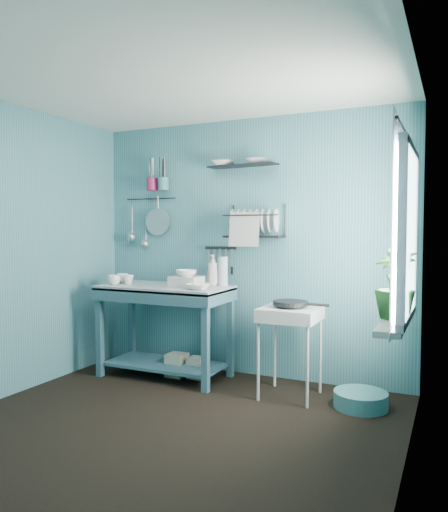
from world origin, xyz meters
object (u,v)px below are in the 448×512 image
at_px(frying_pan, 290,303).
at_px(utensil_cup_teal, 163,184).
at_px(potted_plant, 395,283).
at_px(storage_tin_large, 177,365).
at_px(mug_left, 114,280).
at_px(mug_right, 122,278).
at_px(floor_basin, 361,400).
at_px(dish_rack, 254,221).
at_px(water_bottle, 223,271).
at_px(utensil_cup_magenta, 152,184).
at_px(storage_tin_small, 196,368).
at_px(mug_mid, 128,280).
at_px(work_counter, 165,331).
at_px(wash_tub, 186,282).
at_px(colander, 158,222).
at_px(hotplate_stand, 290,352).
at_px(soap_bottle, 213,270).

relative_size(frying_pan, utensil_cup_teal, 2.31).
height_order(potted_plant, storage_tin_large, potted_plant).
height_order(mug_left, mug_right, same).
bearing_deg(floor_basin, dish_rack, 160.68).
height_order(water_bottle, dish_rack, dish_rack).
bearing_deg(storage_tin_large, floor_basin, -4.13).
relative_size(dish_rack, utensil_cup_magenta, 4.23).
bearing_deg(utensil_cup_magenta, storage_tin_small, -21.94).
bearing_deg(mug_mid, utensil_cup_teal, 68.72).
height_order(work_counter, floor_basin, work_counter).
xyz_separation_m(wash_tub, water_bottle, (0.27, 0.24, 0.09)).
relative_size(mug_left, water_bottle, 0.44).
distance_m(mug_right, floor_basin, 2.53).
bearing_deg(colander, mug_right, -116.11).
height_order(utensil_cup_magenta, utensil_cup_teal, utensil_cup_magenta).
distance_m(hotplate_stand, storage_tin_large, 1.21).
distance_m(mug_mid, soap_bottle, 0.85).
bearing_deg(colander, work_counter, -49.91).
bearing_deg(wash_tub, mug_left, -169.14).
xyz_separation_m(wash_tub, dish_rack, (0.56, 0.32, 0.57)).
bearing_deg(frying_pan, utensil_cup_teal, 165.16).
height_order(soap_bottle, storage_tin_small, soap_bottle).
relative_size(water_bottle, frying_pan, 0.93).
relative_size(mug_left, dish_rack, 0.22).
distance_m(hotplate_stand, storage_tin_small, 1.03).
relative_size(water_bottle, storage_tin_large, 1.27).
height_order(mug_mid, utensil_cup_teal, utensil_cup_teal).
height_order(water_bottle, storage_tin_large, water_bottle).
height_order(work_counter, water_bottle, water_bottle).
distance_m(work_counter, wash_tub, 0.55).
bearing_deg(dish_rack, floor_basin, -16.22).
xyz_separation_m(utensil_cup_magenta, storage_tin_small, (0.66, -0.27, -1.80)).
bearing_deg(frying_pan, floor_basin, -2.51).
relative_size(mug_left, frying_pan, 0.41).
distance_m(soap_bottle, storage_tin_large, 0.99).
xyz_separation_m(soap_bottle, storage_tin_small, (-0.12, -0.12, -0.94)).
xyz_separation_m(frying_pan, storage_tin_small, (-0.98, 0.13, -0.70)).
bearing_deg(storage_tin_large, mug_right, -175.24).
xyz_separation_m(hotplate_stand, utensil_cup_teal, (-1.50, 0.40, 1.52)).
bearing_deg(frying_pan, work_counter, 177.66).
bearing_deg(floor_basin, soap_bottle, 169.18).
distance_m(wash_tub, soap_bottle, 0.30).
bearing_deg(dish_rack, utensil_cup_teal, -179.67).
xyz_separation_m(mug_right, wash_tub, (0.75, -0.02, 0.00)).
bearing_deg(colander, storage_tin_large, -38.04).
bearing_deg(storage_tin_large, colander, 141.96).
height_order(mug_left, hotplate_stand, mug_left).
xyz_separation_m(mug_mid, mug_right, (-0.12, 0.06, 0.00)).
bearing_deg(mug_mid, storage_tin_small, 11.63).
distance_m(wash_tub, storage_tin_large, 0.84).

